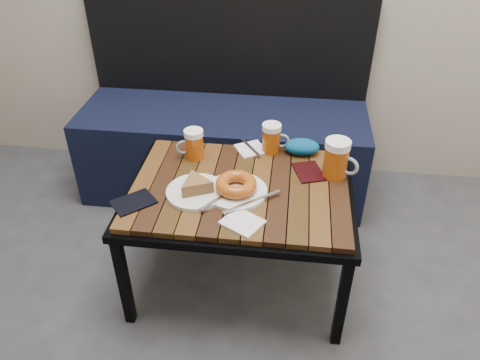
# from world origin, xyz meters

# --- Properties ---
(bench) EXTENTS (1.40, 0.50, 0.95)m
(bench) POSITION_xyz_m (-0.20, 1.76, 0.27)
(bench) COLOR black
(bench) RESTS_ON ground
(cafe_table) EXTENTS (0.84, 0.62, 0.47)m
(cafe_table) POSITION_xyz_m (-0.04, 1.11, 0.43)
(cafe_table) COLOR black
(cafe_table) RESTS_ON ground
(beer_mug_left) EXTENTS (0.12, 0.09, 0.12)m
(beer_mug_left) POSITION_xyz_m (-0.25, 1.29, 0.53)
(beer_mug_left) COLOR #AD4A0D
(beer_mug_left) RESTS_ON cafe_table
(beer_mug_centre) EXTENTS (0.11, 0.08, 0.12)m
(beer_mug_centre) POSITION_xyz_m (0.06, 1.37, 0.53)
(beer_mug_centre) COLOR #AD4A0D
(beer_mug_centre) RESTS_ON cafe_table
(beer_mug_right) EXTENTS (0.14, 0.12, 0.15)m
(beer_mug_right) POSITION_xyz_m (0.31, 1.22, 0.55)
(beer_mug_right) COLOR #AD4A0D
(beer_mug_right) RESTS_ON cafe_table
(plate_pie) EXTENTS (0.22, 0.22, 0.06)m
(plate_pie) POSITION_xyz_m (-0.19, 1.05, 0.50)
(plate_pie) COLOR white
(plate_pie) RESTS_ON cafe_table
(plate_bagel) EXTENTS (0.27, 0.26, 0.06)m
(plate_bagel) POSITION_xyz_m (-0.05, 1.07, 0.50)
(plate_bagel) COLOR white
(plate_bagel) RESTS_ON cafe_table
(napkin_left) EXTENTS (0.15, 0.15, 0.01)m
(napkin_left) POSITION_xyz_m (-0.03, 1.37, 0.48)
(napkin_left) COLOR white
(napkin_left) RESTS_ON cafe_table
(napkin_right) EXTENTS (0.16, 0.15, 0.01)m
(napkin_right) POSITION_xyz_m (-0.01, 0.90, 0.48)
(napkin_right) COLOR white
(napkin_right) RESTS_ON cafe_table
(passport_navy) EXTENTS (0.17, 0.17, 0.01)m
(passport_navy) POSITION_xyz_m (-0.40, 0.97, 0.48)
(passport_navy) COLOR black
(passport_navy) RESTS_ON cafe_table
(passport_burgundy) EXTENTS (0.14, 0.16, 0.01)m
(passport_burgundy) POSITION_xyz_m (0.21, 1.23, 0.48)
(passport_burgundy) COLOR black
(passport_burgundy) RESTS_ON cafe_table
(knit_pouch) EXTENTS (0.14, 0.10, 0.06)m
(knit_pouch) POSITION_xyz_m (0.18, 1.37, 0.50)
(knit_pouch) COLOR navy
(knit_pouch) RESTS_ON cafe_table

